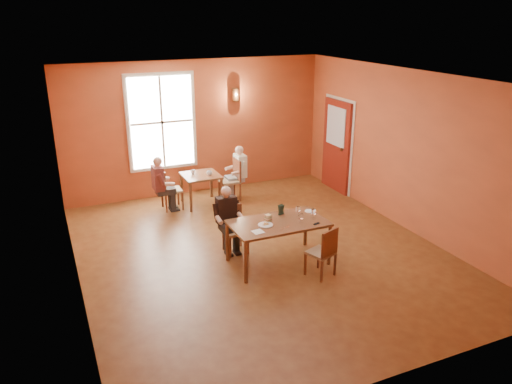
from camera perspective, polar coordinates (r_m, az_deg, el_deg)
name	(u,v)px	position (r m, az deg, el deg)	size (l,w,h in m)	color
ground	(261,252)	(8.79, 0.53, -6.86)	(6.00, 7.00, 0.01)	brown
wall_back	(197,128)	(11.39, -6.78, 7.32)	(6.00, 0.04, 3.00)	brown
wall_front	(399,262)	(5.46, 16.04, -7.69)	(6.00, 0.04, 3.00)	brown
wall_left	(69,196)	(7.56, -20.64, -0.40)	(0.04, 7.00, 3.00)	brown
wall_right	(406,151)	(9.80, 16.81, 4.53)	(0.04, 7.00, 3.00)	brown
ceiling	(261,78)	(7.90, 0.60, 12.95)	(6.00, 7.00, 0.04)	white
window	(162,122)	(11.10, -10.72, 7.84)	(1.36, 0.10, 1.96)	white
door	(336,146)	(11.65, 9.13, 5.22)	(0.12, 1.04, 2.10)	maroon
wall_sconce	(235,94)	(11.46, -2.39, 11.08)	(0.16, 0.16, 0.28)	brown
main_table	(278,242)	(8.29, 2.53, -5.78)	(1.57, 0.88, 0.73)	brown
chair_diner_main	(235,230)	(8.62, -2.37, -4.39)	(0.36, 0.36, 0.82)	#5B3517
diner_main	(236,223)	(8.54, -2.31, -3.57)	(0.45, 0.45, 1.12)	#462E1F
chair_empty	(321,251)	(7.94, 7.40, -6.76)	(0.37, 0.37, 0.83)	#3A230E
plate_food	(265,225)	(8.00, 1.09, -3.74)	(0.24, 0.24, 0.03)	white
sandwich	(268,219)	(8.11, 1.38, -3.10)	(0.09, 0.08, 0.11)	#DAB65A
goblet_a	(298,210)	(8.39, 4.83, -2.12)	(0.07, 0.07, 0.17)	white
goblet_b	(313,214)	(8.28, 6.58, -2.48)	(0.07, 0.07, 0.18)	silver
goblet_c	(301,218)	(8.08, 5.12, -2.99)	(0.07, 0.07, 0.18)	white
menu_stand	(281,210)	(8.40, 2.88, -2.02)	(0.10, 0.05, 0.17)	#213829
knife	(285,228)	(7.92, 3.31, -4.13)	(0.19, 0.02, 0.00)	silver
napkin	(258,232)	(7.77, 0.22, -4.56)	(0.17, 0.17, 0.01)	white
side_plate	(310,211)	(8.60, 6.14, -2.18)	(0.16, 0.16, 0.01)	white
sunglasses	(317,224)	(8.11, 6.93, -3.60)	(0.11, 0.04, 0.01)	black
second_table	(201,189)	(10.85, -6.26, 0.30)	(0.76, 0.76, 0.67)	brown
chair_diner_white	(229,180)	(11.01, -3.06, 1.36)	(0.41, 0.41, 0.92)	#553018
diner_white	(231,175)	(10.98, -2.93, 1.95)	(0.46, 0.46, 1.15)	silver
chair_diner_maroon	(172,189)	(10.65, -9.61, 0.33)	(0.39, 0.39, 0.88)	#5A2D13
diner_maroon	(170,183)	(10.60, -9.80, 1.02)	(0.46, 0.46, 1.15)	#4C0E15
cup_a	(209,173)	(10.67, -5.34, 2.16)	(0.12, 0.12, 0.09)	silver
cup_b	(193,172)	(10.78, -7.23, 2.28)	(0.10, 0.10, 0.09)	white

